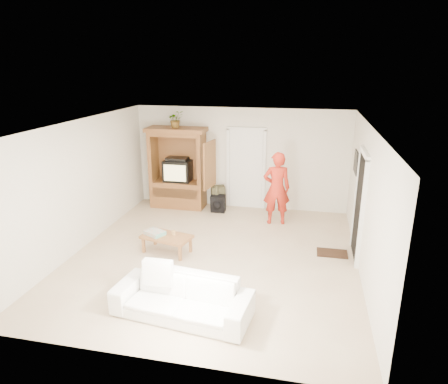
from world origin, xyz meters
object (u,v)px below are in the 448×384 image
object	(u,v)px
man	(277,188)
sofa	(182,298)
coffee_table	(167,238)
armoire	(179,173)

from	to	relation	value
man	sofa	world-z (taller)	man
man	sofa	bearing A→B (deg)	64.26
coffee_table	man	bearing A→B (deg)	58.08
armoire	sofa	size ratio (longest dim) A/B	1.02
sofa	coffee_table	xyz separation A→B (m)	(-0.95, 1.97, 0.01)
sofa	coffee_table	bearing A→B (deg)	122.79
sofa	coffee_table	distance (m)	2.19
man	armoire	bearing A→B (deg)	-25.56
man	coffee_table	bearing A→B (deg)	34.29
man	coffee_table	distance (m)	2.89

